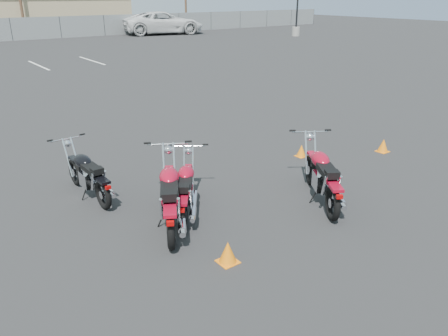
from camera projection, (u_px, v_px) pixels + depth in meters
ground at (235, 214)px, 7.75m from camera, size 120.00×120.00×0.00m
motorcycle_front_red at (171, 196)px, 7.26m from camera, size 1.52×2.17×1.12m
motorcycle_second_black at (88, 175)px, 8.29m from camera, size 0.77×1.99×0.97m
motorcycle_third_red at (186, 190)px, 7.68m from camera, size 1.48×1.82×0.97m
motorcycle_rear_red at (322, 176)px, 8.09m from camera, size 1.58×2.07×1.09m
training_cone_near at (301, 151)px, 10.46m from camera, size 0.24×0.24×0.29m
training_cone_far at (383, 145)px, 10.77m from camera, size 0.27×0.27×0.33m
training_cone_extra at (228, 252)px, 6.32m from camera, size 0.28×0.28×0.34m
tan_building_east at (51, 12)px, 45.37m from camera, size 14.40×9.40×3.70m
white_van at (163, 16)px, 41.21m from camera, size 5.54×9.24×3.29m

